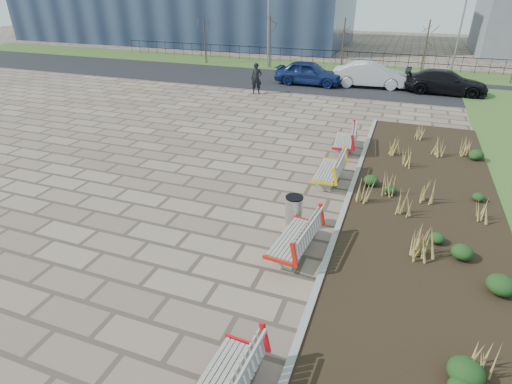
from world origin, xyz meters
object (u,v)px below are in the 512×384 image
(car_blue, at_px, (309,73))
(car_black, at_px, (446,82))
(lamp_west, at_px, (268,30))
(pedestrian, at_px, (256,79))
(car_silver, at_px, (370,75))
(bench_c, at_px, (328,169))
(bench_d, at_px, (344,139))
(lamp_east, at_px, (459,37))
(litter_bin, at_px, (294,212))
(bench_b, at_px, (293,236))

(car_blue, distance_m, car_black, 8.78)
(car_blue, height_order, lamp_west, lamp_west)
(pedestrian, xyz_separation_m, car_silver, (6.59, 4.42, -0.13))
(car_black, bearing_deg, bench_c, 165.50)
(bench_c, bearing_deg, lamp_west, 114.76)
(car_blue, relative_size, car_black, 0.93)
(bench_d, height_order, lamp_east, lamp_east)
(bench_d, xyz_separation_m, lamp_west, (-9.00, 16.47, 2.54))
(car_blue, xyz_separation_m, car_silver, (4.07, 0.73, 0.01))
(car_blue, relative_size, lamp_east, 0.78)
(bench_d, bearing_deg, car_black, 64.13)
(lamp_east, bearing_deg, litter_bin, -103.06)
(bench_b, relative_size, car_silver, 0.43)
(car_blue, distance_m, lamp_west, 7.05)
(lamp_east, bearing_deg, pedestrian, -144.41)
(bench_d, relative_size, lamp_west, 0.35)
(pedestrian, bearing_deg, car_blue, 37.28)
(car_silver, bearing_deg, lamp_west, 60.19)
(pedestrian, bearing_deg, litter_bin, -84.18)
(car_black, bearing_deg, car_blue, 94.60)
(bench_d, relative_size, litter_bin, 2.22)
(bench_c, relative_size, pedestrian, 1.10)
(pedestrian, bearing_deg, bench_b, -84.85)
(pedestrian, relative_size, lamp_west, 0.32)
(bench_b, bearing_deg, bench_d, 95.93)
(pedestrian, bearing_deg, car_black, 1.85)
(litter_bin, relative_size, lamp_west, 0.16)
(pedestrian, distance_m, car_silver, 7.94)
(bench_c, bearing_deg, car_blue, 106.43)
(litter_bin, bearing_deg, car_silver, 89.78)
(bench_c, xyz_separation_m, litter_bin, (-0.34, -3.28, -0.03))
(bench_d, xyz_separation_m, car_black, (4.44, 12.14, 0.25))
(bench_d, height_order, pedestrian, pedestrian)
(bench_d, distance_m, car_black, 12.92)
(bench_c, bearing_deg, car_black, 74.18)
(lamp_west, bearing_deg, bench_d, -61.34)
(bench_b, bearing_deg, lamp_west, 116.28)
(lamp_west, height_order, lamp_east, same)
(litter_bin, relative_size, pedestrian, 0.50)
(bench_b, xyz_separation_m, pedestrian, (-6.86, 15.78, 0.45))
(lamp_west, bearing_deg, car_black, -17.87)
(litter_bin, height_order, pedestrian, pedestrian)
(bench_b, height_order, bench_d, same)
(car_black, height_order, lamp_east, lamp_east)
(bench_b, xyz_separation_m, car_blue, (-4.34, 19.47, 0.32))
(litter_bin, xyz_separation_m, lamp_west, (-8.66, 23.01, 2.57))
(car_black, distance_m, lamp_east, 4.93)
(lamp_east, bearing_deg, car_blue, -152.80)
(pedestrian, distance_m, lamp_west, 9.00)
(bench_c, xyz_separation_m, car_black, (4.44, 15.40, 0.25))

